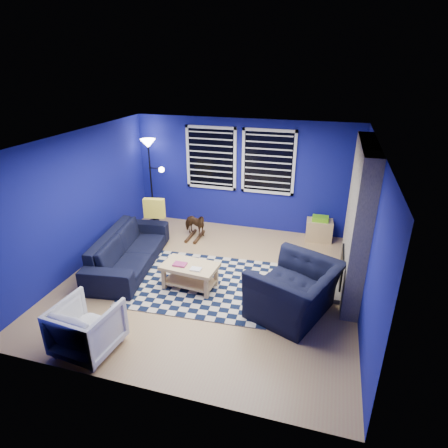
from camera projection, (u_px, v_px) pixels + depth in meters
name	position (u px, v px, depth m)	size (l,w,h in m)	color
floor	(210.00, 281.00, 6.69)	(5.00, 5.00, 0.00)	tan
ceiling	(207.00, 140.00, 5.69)	(5.00, 5.00, 0.00)	white
wall_back	(244.00, 175.00, 8.39)	(5.00, 5.00, 0.00)	navy
wall_left	(79.00, 202.00, 6.83)	(5.00, 5.00, 0.00)	navy
wall_right	(368.00, 234.00, 5.56)	(5.00, 5.00, 0.00)	navy
fireplace	(357.00, 223.00, 6.05)	(0.65, 2.00, 2.50)	gray
window_left	(211.00, 158.00, 8.41)	(1.17, 0.06, 1.42)	black
window_right	(268.00, 162.00, 8.08)	(1.17, 0.06, 1.42)	black
tv	(360.00, 185.00, 7.27)	(0.07, 1.00, 0.58)	black
rug	(202.00, 283.00, 6.61)	(2.50, 2.00, 0.02)	black
sofa	(129.00, 250.00, 7.06)	(0.90, 2.31, 0.67)	black
armchair_big	(294.00, 290.00, 5.68)	(1.11, 1.27, 0.83)	black
armchair_bent	(87.00, 327.00, 4.98)	(0.77, 0.79, 0.72)	gray
rocking_horse	(194.00, 224.00, 8.18)	(0.62, 0.28, 0.52)	#452816
coffee_table	(190.00, 271.00, 6.37)	(0.98, 0.62, 0.47)	#D7B579
cabinet	(319.00, 230.00, 8.13)	(0.57, 0.41, 0.55)	#D7B579
floor_lamp	(150.00, 155.00, 8.48)	(0.55, 0.34, 2.00)	black
throw_pillow	(154.00, 208.00, 7.56)	(0.42, 0.13, 0.40)	yellow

